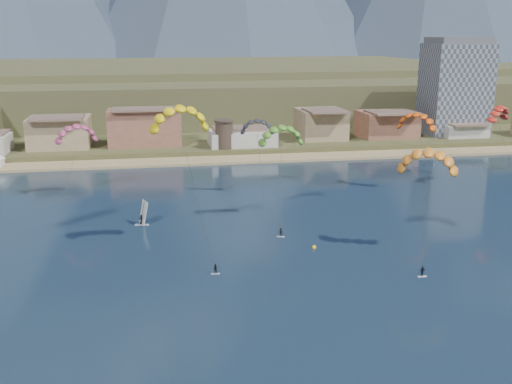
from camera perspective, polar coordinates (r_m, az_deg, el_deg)
ground at (r=72.68m, az=4.56°, el=-14.06°), size 2400.00×2400.00×0.00m
beach at (r=171.90m, az=-4.33°, el=3.02°), size 2200.00×12.00×0.90m
land at (r=622.75m, az=-8.70°, el=11.31°), size 2200.00×900.00×4.00m
foothills at (r=297.72m, az=-2.55°, el=9.70°), size 940.00×210.00×18.00m
town at (r=186.98m, az=-17.24°, el=5.76°), size 400.00×24.00×12.00m
apartment_tower at (r=215.75m, az=18.32°, el=9.42°), size 20.00×16.00×32.00m
watchtower at (r=179.16m, az=-3.03°, el=5.50°), size 5.82×5.82×8.60m
kitesurfer_yellow at (r=96.86m, az=-7.22°, el=7.24°), size 10.62×14.83×25.98m
kitesurfer_orange at (r=100.60m, az=15.96°, el=3.19°), size 10.95×15.10×19.77m
kitesurfer_green at (r=113.04m, az=2.42°, el=5.60°), size 9.29×12.22×20.00m
distant_kite_pink at (r=136.76m, az=-16.62°, el=5.61°), size 10.15×7.27×17.95m
distant_kite_dark at (r=131.63m, az=0.13°, el=6.46°), size 8.19×6.14×18.71m
distant_kite_orange at (r=141.86m, az=14.95°, el=6.74°), size 9.41×9.02×19.55m
distant_kite_red at (r=150.53m, az=21.95°, el=7.13°), size 8.56×7.76×20.51m
windsurfer at (r=115.62m, az=-10.69°, el=-2.38°), size 2.70×2.98×4.63m
buoy at (r=102.43m, az=5.50°, el=-5.23°), size 0.78×0.78×0.78m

